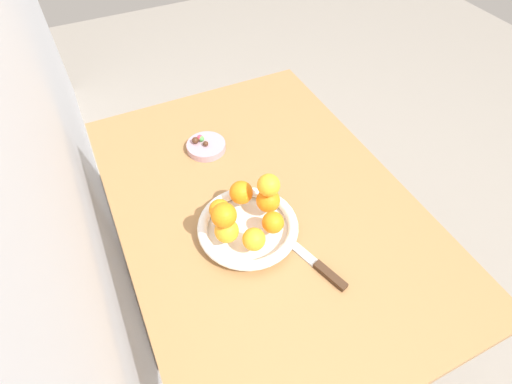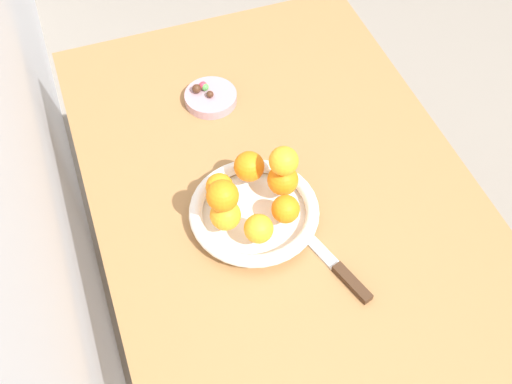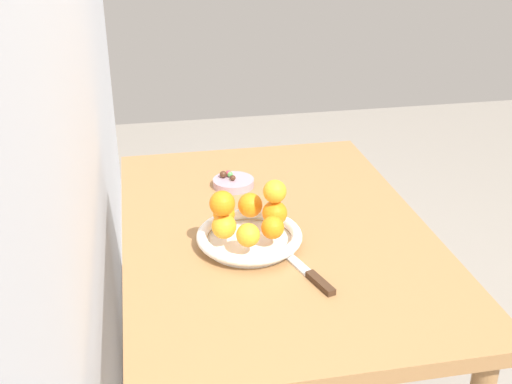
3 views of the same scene
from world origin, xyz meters
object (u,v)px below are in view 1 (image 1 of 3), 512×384
object	(u,v)px
orange_7	(269,185)
knife	(310,259)
candy_ball_0	(195,140)
candy_ball_3	(200,138)
fruit_bowl	(248,227)
candy_ball_2	(201,139)
orange_0	(273,222)
orange_3	(220,210)
candy_dish	(206,147)
orange_2	(241,193)
dining_table	(263,222)
candy_ball_1	(206,144)
orange_6	(224,215)
orange_1	(268,200)
orange_4	(227,231)
orange_5	(254,239)

from	to	relation	value
orange_7	knife	size ratio (longest dim) A/B	0.22
candy_ball_0	candy_ball_3	distance (m)	0.02
fruit_bowl	candy_ball_2	world-z (taller)	same
orange_0	knife	xyz separation A→B (m)	(-0.10, -0.05, -0.06)
orange_3	candy_dish	bearing A→B (deg)	-13.34
orange_2	candy_ball_3	distance (m)	0.29
orange_2	candy_ball_2	size ratio (longest dim) A/B	3.50
candy_ball_2	orange_3	bearing A→B (deg)	168.67
dining_table	fruit_bowl	world-z (taller)	fruit_bowl
knife	candy_ball_1	bearing A→B (deg)	10.61
orange_7	candy_ball_2	xyz separation A→B (m)	(0.34, 0.06, -0.10)
dining_table	orange_0	world-z (taller)	orange_0
orange_6	orange_0	bearing A→B (deg)	-102.32
orange_1	candy_ball_0	bearing A→B (deg)	12.94
fruit_bowl	orange_4	distance (m)	0.08
candy_ball_3	knife	world-z (taller)	candy_ball_3
candy_ball_0	knife	distance (m)	0.51
candy_ball_2	orange_1	bearing A→B (deg)	-170.30
orange_2	orange_3	bearing A→B (deg)	108.45
fruit_bowl	orange_0	bearing A→B (deg)	-132.52
orange_0	orange_7	bearing A→B (deg)	-16.14
candy_dish	knife	bearing A→B (deg)	-169.92
candy_ball_3	candy_ball_1	bearing A→B (deg)	-167.00
candy_ball_0	orange_0	bearing A→B (deg)	-171.74
orange_6	orange_7	bearing A→B (deg)	-73.82
candy_ball_0	candy_ball_1	size ratio (longest dim) A/B	1.28
candy_ball_2	candy_ball_3	distance (m)	0.01
orange_1	orange_6	size ratio (longest dim) A/B	1.03
orange_6	candy_ball_2	distance (m)	0.39
knife	orange_1	bearing A→B (deg)	12.30
orange_3	candy_ball_0	size ratio (longest dim) A/B	2.56
orange_1	candy_ball_0	xyz separation A→B (m)	(0.33, 0.08, -0.04)
dining_table	candy_dish	size ratio (longest dim) A/B	9.36
orange_5	knife	size ratio (longest dim) A/B	0.22
orange_2	candy_ball_3	world-z (taller)	orange_2
fruit_bowl	orange_5	size ratio (longest dim) A/B	4.60
candy_dish	candy_ball_0	bearing A→B (deg)	58.14
orange_2	candy_ball_1	distance (m)	0.26
candy_ball_0	orange_2	bearing A→B (deg)	-174.60
candy_ball_1	candy_ball_2	bearing A→B (deg)	9.20
fruit_bowl	orange_7	world-z (taller)	orange_7
dining_table	candy_ball_1	xyz separation A→B (m)	(0.26, 0.07, 0.12)
dining_table	orange_5	bearing A→B (deg)	145.82
fruit_bowl	orange_3	distance (m)	0.08
orange_4	fruit_bowl	bearing A→B (deg)	-72.52
orange_5	orange_0	bearing A→B (deg)	-68.27
orange_3	candy_ball_3	size ratio (longest dim) A/B	2.82
orange_1	candy_ball_2	xyz separation A→B (m)	(0.33, 0.06, -0.04)
orange_2	orange_6	bearing A→B (deg)	137.85
orange_4	orange_0	bearing A→B (deg)	-101.94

